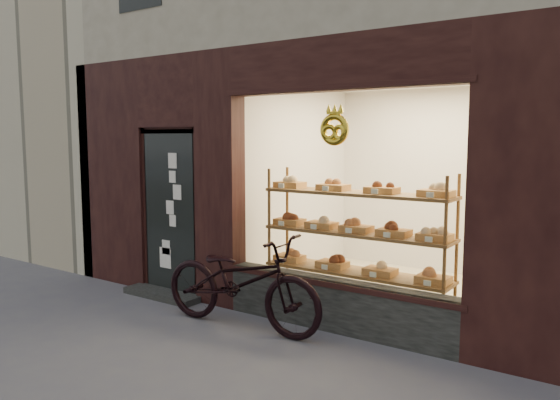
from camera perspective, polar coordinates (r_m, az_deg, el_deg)
The scene contains 4 objects.
ground at distance 4.79m, azimuth -12.31°, elevation -19.19°, with size 90.00×90.00×0.00m, color #4F505D.
neighbor_left at distance 15.51m, azimuth -22.43°, elevation 15.09°, with size 12.00×7.00×9.00m, color beige.
display_shelf at distance 6.23m, azimuth 7.95°, elevation -4.64°, with size 2.20×0.45×1.70m.
bicycle at distance 5.99m, azimuth -4.10°, elevation -8.43°, with size 0.70×1.99×1.05m, color black.
Camera 1 is at (3.20, -2.91, 2.07)m, focal length 35.00 mm.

